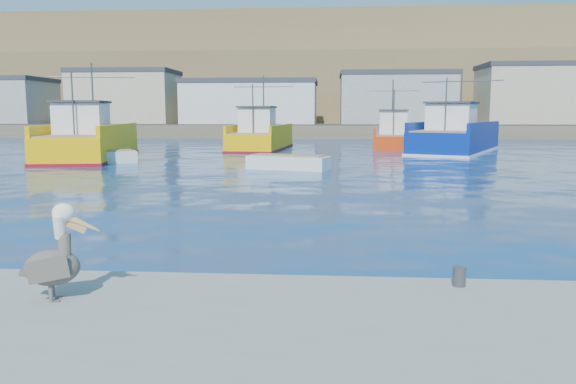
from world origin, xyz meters
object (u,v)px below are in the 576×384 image
object	(u,v)px
pelican	(55,259)
boat_orange	(392,136)
skiff_left	(98,158)
skiff_mid	(288,164)
trawler_blue	(455,138)
trawler_yellow_b	(261,137)
trawler_yellow_a	(89,142)

from	to	relation	value
pelican	boat_orange	bearing A→B (deg)	77.86
skiff_left	skiff_mid	bearing A→B (deg)	-13.04
trawler_blue	boat_orange	world-z (taller)	trawler_blue
skiff_left	trawler_yellow_b	bearing A→B (deg)	59.33
trawler_yellow_a	boat_orange	size ratio (longest dim) A/B	1.47
trawler_yellow_a	skiff_left	bearing A→B (deg)	-59.73
trawler_yellow_a	trawler_blue	size ratio (longest dim) A/B	0.95
trawler_yellow_a	boat_orange	xyz separation A→B (m)	(22.35, 13.96, -0.07)
trawler_blue	pelican	world-z (taller)	trawler_blue
trawler_yellow_a	skiff_left	size ratio (longest dim) A/B	2.87
trawler_yellow_b	pelican	world-z (taller)	trawler_yellow_b
trawler_blue	skiff_mid	world-z (taller)	trawler_blue
trawler_yellow_b	skiff_mid	world-z (taller)	trawler_yellow_b
boat_orange	skiff_left	size ratio (longest dim) A/B	1.96
trawler_yellow_b	skiff_left	world-z (taller)	trawler_yellow_b
trawler_yellow_a	skiff_mid	size ratio (longest dim) A/B	2.83
trawler_yellow_a	trawler_blue	world-z (taller)	trawler_blue
skiff_left	pelican	size ratio (longest dim) A/B	3.43
trawler_yellow_a	trawler_blue	xyz separation A→B (m)	(26.82, 8.56, 0.03)
trawler_yellow_b	boat_orange	distance (m)	12.13
trawler_yellow_b	skiff_left	size ratio (longest dim) A/B	2.44
trawler_blue	skiff_left	world-z (taller)	trawler_blue
skiff_left	skiff_mid	world-z (taller)	skiff_left
skiff_left	skiff_mid	xyz separation A→B (m)	(12.18, -2.82, -0.00)
skiff_left	pelican	world-z (taller)	pelican
trawler_yellow_a	pelican	bearing A→B (deg)	-67.22
trawler_yellow_a	trawler_yellow_b	world-z (taller)	trawler_yellow_a
trawler_yellow_a	trawler_yellow_b	xyz separation A→B (m)	(10.68, 10.66, -0.10)
skiff_mid	pelican	size ratio (longest dim) A/B	3.48
trawler_yellow_a	skiff_mid	world-z (taller)	trawler_yellow_a
boat_orange	skiff_mid	xyz separation A→B (m)	(-8.01, -20.48, -0.75)
trawler_yellow_a	pelican	distance (m)	33.06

